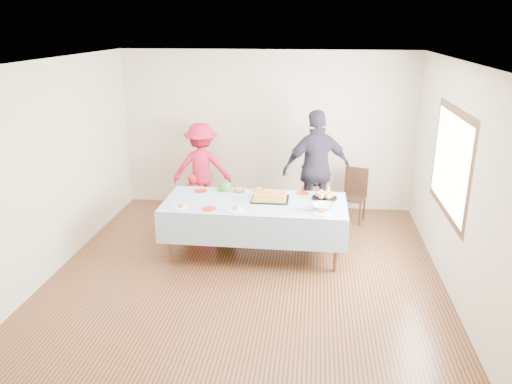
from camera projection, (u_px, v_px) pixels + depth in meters
The scene contains 22 objects.
ground at pixel (248, 269), 6.64m from camera, with size 5.00×5.00×0.00m, color #412012.
room_walls at pixel (251, 139), 6.07m from camera, with size 5.04×5.04×2.72m.
party_table at pixel (255, 205), 6.88m from camera, with size 2.50×1.10×0.78m.
birthday_cake at pixel (270, 197), 6.91m from camera, with size 0.51×0.40×0.09m.
rolls_tray at pixel (325, 196), 6.96m from camera, with size 0.35×0.35×0.11m.
punch_bowl at pixel (323, 207), 6.57m from camera, with size 0.29×0.29×0.07m, color silver.
party_hat at pixel (328, 189), 7.14m from camera, with size 0.09×0.09×0.15m, color white.
fork_pile at pixel (306, 207), 6.56m from camera, with size 0.24×0.18×0.07m, color white, non-canonical shape.
plate_red_far_a at pixel (201, 191), 7.27m from camera, with size 0.18×0.18×0.01m, color red.
plate_red_far_b at pixel (239, 191), 7.27m from camera, with size 0.18×0.18×0.01m, color red.
plate_red_far_c at pixel (259, 191), 7.27m from camera, with size 0.16×0.16×0.01m, color red.
plate_red_far_d at pixel (303, 193), 7.19m from camera, with size 0.18×0.18×0.01m, color red.
plate_red_near at pixel (209, 209), 6.57m from camera, with size 0.19×0.19×0.01m, color red.
plate_white_left at pixel (181, 208), 6.62m from camera, with size 0.21×0.21×0.01m, color white.
plate_white_mid at pixel (235, 210), 6.54m from camera, with size 0.23×0.23×0.01m, color white.
plate_white_right at pixel (321, 213), 6.43m from camera, with size 0.22×0.22×0.01m, color white.
dining_chair at pixel (354, 192), 8.17m from camera, with size 0.47×0.47×0.88m.
toddler_left at pixel (193, 199), 8.01m from camera, with size 0.31×0.20×0.84m, color red.
toddler_mid at pixel (225, 211), 7.44m from camera, with size 0.44×0.29×0.90m, color #337627.
toddler_right at pixel (310, 197), 8.02m from camera, with size 0.44×0.34×0.91m, color #B97756.
adult_left at pixel (202, 168), 8.49m from camera, with size 0.99×0.57×1.54m, color red.
adult_right at pixel (317, 169), 7.82m from camera, with size 1.10×0.46×1.87m, color #2C2837.
Camera 1 is at (0.82, -5.90, 3.12)m, focal length 35.00 mm.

